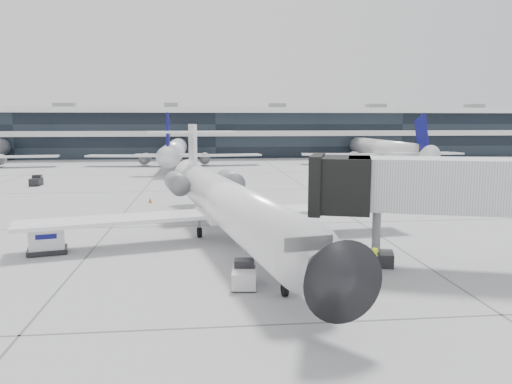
{
  "coord_description": "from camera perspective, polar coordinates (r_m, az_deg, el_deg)",
  "views": [
    {
      "loc": [
        -2.72,
        -39.33,
        8.33
      ],
      "look_at": [
        1.46,
        0.34,
        2.6
      ],
      "focal_mm": 35.0,
      "sensor_mm": 36.0,
      "label": 1
    }
  ],
  "objects": [
    {
      "name": "traffic_cone",
      "position": [
        51.93,
        -12.01,
        -0.93
      ],
      "size": [
        0.48,
        0.48,
        0.57
      ],
      "rotation": [
        0.0,
        0.0,
        -0.27
      ],
      "color": "#E05F0B",
      "rests_on": "ground"
    },
    {
      "name": "bg_jet_right",
      "position": [
        100.87,
        14.16,
        3.19
      ],
      "size": [
        32.0,
        40.0,
        9.6
      ],
      "primitive_type": null,
      "color": "silver",
      "rests_on": "ground"
    },
    {
      "name": "bg_jet_center",
      "position": [
        94.85,
        -9.2,
        3.03
      ],
      "size": [
        32.0,
        40.0,
        9.6
      ],
      "primitive_type": null,
      "color": "silver",
      "rests_on": "ground"
    },
    {
      "name": "cargo_uld",
      "position": [
        34.24,
        -22.79,
        -4.89
      ],
      "size": [
        2.72,
        2.28,
        1.94
      ],
      "rotation": [
        0.0,
        0.0,
        0.25
      ],
      "color": "black",
      "rests_on": "ground"
    },
    {
      "name": "far_tug",
      "position": [
        70.4,
        -23.82,
        1.17
      ],
      "size": [
        1.26,
        2.12,
        1.34
      ],
      "rotation": [
        0.0,
        0.0,
        0.01
      ],
      "color": "black",
      "rests_on": "ground"
    },
    {
      "name": "terminal",
      "position": [
        121.41,
        -4.76,
        6.58
      ],
      "size": [
        170.0,
        22.0,
        10.0
      ],
      "primitive_type": "cube",
      "color": "black",
      "rests_on": "ground"
    },
    {
      "name": "ramp_worker",
      "position": [
        26.21,
        13.24,
        -8.3
      ],
      "size": [
        0.87,
        0.83,
        2.0
      ],
      "primitive_type": "imported",
      "rotation": [
        0.0,
        0.0,
        3.83
      ],
      "color": "#D9F91A",
      "rests_on": "ground"
    },
    {
      "name": "baggage_tug",
      "position": [
        25.58,
        -1.37,
        -9.48
      ],
      "size": [
        1.39,
        2.12,
        1.28
      ],
      "rotation": [
        0.0,
        0.0,
        -0.1
      ],
      "color": "silver",
      "rests_on": "ground"
    },
    {
      "name": "ground",
      "position": [
        40.3,
        -2.02,
        -3.76
      ],
      "size": [
        220.0,
        220.0,
        0.0
      ],
      "primitive_type": "plane",
      "color": "#949597",
      "rests_on": "ground"
    },
    {
      "name": "regional_jet",
      "position": [
        34.81,
        -3.37,
        -1.11
      ],
      "size": [
        27.62,
        34.44,
        7.99
      ],
      "rotation": [
        0.0,
        0.0,
        0.19
      ],
      "color": "white",
      "rests_on": "ground"
    }
  ]
}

